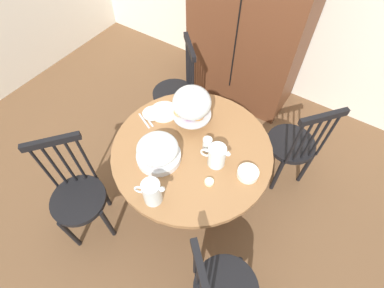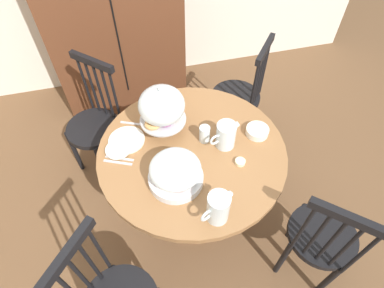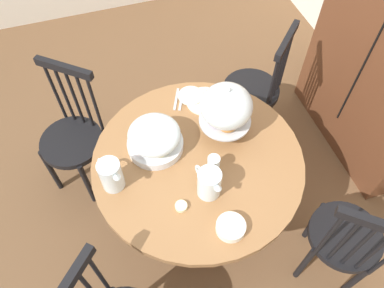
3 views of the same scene
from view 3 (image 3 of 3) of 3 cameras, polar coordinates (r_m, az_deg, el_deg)
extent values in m
plane|color=brown|center=(2.68, -0.94, -8.83)|extent=(10.00, 10.00, 0.00)
cube|color=black|center=(2.44, 26.74, 14.97)|extent=(0.01, 0.01, 1.52)
cylinder|color=olive|center=(2.00, 0.89, -2.56)|extent=(1.13, 1.13, 0.04)
cylinder|color=brown|center=(2.29, 0.79, -7.08)|extent=(0.14, 0.14, 0.63)
cylinder|color=brown|center=(2.61, 0.70, -10.75)|extent=(0.56, 0.56, 0.06)
cylinder|color=black|center=(1.83, -13.93, -18.74)|extent=(0.02, 0.02, 0.48)
cylinder|color=black|center=(2.26, 22.29, -12.80)|extent=(0.40, 0.40, 0.04)
cylinder|color=black|center=(2.55, 24.14, -12.80)|extent=(0.04, 0.04, 0.45)
cylinder|color=black|center=(2.49, 17.99, -11.14)|extent=(0.04, 0.04, 0.45)
cylinder|color=black|center=(2.43, 23.37, -18.64)|extent=(0.04, 0.04, 0.45)
cylinder|color=black|center=(2.38, 16.73, -17.01)|extent=(0.04, 0.04, 0.45)
cylinder|color=black|center=(2.00, 25.82, -14.63)|extent=(0.02, 0.02, 0.48)
cylinder|color=black|center=(1.98, 23.88, -14.15)|extent=(0.02, 0.02, 0.48)
cylinder|color=black|center=(1.96, 21.91, -13.65)|extent=(0.02, 0.02, 0.48)
cylinder|color=black|center=(1.95, 19.92, -13.12)|extent=(0.02, 0.02, 0.48)
cube|color=black|center=(1.76, 26.73, -10.95)|extent=(0.26, 0.30, 0.05)
cylinder|color=black|center=(2.72, 8.97, 8.13)|extent=(0.40, 0.40, 0.04)
cylinder|color=black|center=(3.00, 6.92, 7.83)|extent=(0.04, 0.04, 0.45)
cylinder|color=black|center=(2.83, 4.73, 4.16)|extent=(0.04, 0.04, 0.45)
cylinder|color=black|center=(2.96, 11.92, 5.93)|extent=(0.04, 0.04, 0.45)
cylinder|color=black|center=(2.78, 9.99, 2.10)|extent=(0.04, 0.04, 0.45)
cylinder|color=black|center=(2.64, 14.09, 12.41)|extent=(0.02, 0.02, 0.48)
cylinder|color=black|center=(2.58, 13.59, 11.51)|extent=(0.02, 0.02, 0.48)
cylinder|color=black|center=(2.53, 13.08, 10.57)|extent=(0.02, 0.02, 0.48)
cylinder|color=black|center=(2.48, 12.55, 9.59)|extent=(0.02, 0.02, 0.48)
cylinder|color=black|center=(2.43, 12.00, 8.56)|extent=(0.02, 0.02, 0.48)
cube|color=black|center=(2.36, 14.29, 15.06)|extent=(0.28, 0.28, 0.05)
cylinder|color=black|center=(2.52, -17.84, 0.30)|extent=(0.40, 0.40, 0.04)
cylinder|color=black|center=(2.72, -20.59, -3.82)|extent=(0.04, 0.04, 0.45)
cylinder|color=black|center=(2.59, -15.62, -5.87)|extent=(0.04, 0.04, 0.45)
cylinder|color=black|center=(2.82, -17.57, 0.65)|extent=(0.04, 0.04, 0.45)
cylinder|color=black|center=(2.70, -12.66, -1.10)|extent=(0.04, 0.04, 0.45)
cylinder|color=black|center=(2.49, -20.00, 7.27)|extent=(0.02, 0.02, 0.48)
cylinder|color=black|center=(2.45, -18.68, 6.89)|extent=(0.02, 0.02, 0.48)
cylinder|color=black|center=(2.41, -17.32, 6.50)|extent=(0.02, 0.02, 0.48)
cylinder|color=black|center=(2.38, -15.92, 6.08)|extent=(0.02, 0.02, 0.48)
cylinder|color=black|center=(2.35, -14.48, 5.66)|extent=(0.02, 0.02, 0.48)
cube|color=black|center=(2.24, -18.97, 10.90)|extent=(0.26, 0.30, 0.05)
cylinder|color=silver|center=(2.09, 4.80, 2.22)|extent=(0.12, 0.12, 0.02)
cylinder|color=silver|center=(2.06, 4.87, 2.85)|extent=(0.03, 0.03, 0.09)
cylinder|color=silver|center=(2.02, 4.97, 3.73)|extent=(0.28, 0.28, 0.01)
torus|color=#B27033|center=(1.97, 5.41, 2.88)|extent=(0.10, 0.10, 0.03)
torus|color=#D19347|center=(2.01, 6.20, 4.17)|extent=(0.10, 0.10, 0.03)
torus|color=#935628|center=(2.03, 5.18, 5.12)|extent=(0.10, 0.10, 0.03)
torus|color=tan|center=(2.03, 3.20, 5.21)|extent=(0.10, 0.10, 0.03)
torus|color=#994C84|center=(1.99, 4.08, 3.66)|extent=(0.10, 0.10, 0.03)
ellipsoid|color=silver|center=(1.93, 5.22, 5.89)|extent=(0.27, 0.27, 0.22)
sphere|color=silver|center=(1.85, 5.50, 8.34)|extent=(0.02, 0.02, 0.02)
cylinder|color=silver|center=(2.01, -5.58, -0.08)|extent=(0.30, 0.30, 0.05)
ellipsoid|color=beige|center=(1.95, -4.96, -0.94)|extent=(0.09, 0.09, 0.03)
ellipsoid|color=#8CBF59|center=(1.98, -3.73, 0.81)|extent=(0.09, 0.09, 0.03)
ellipsoid|color=#6B2D4C|center=(2.02, -6.39, 1.94)|extent=(0.09, 0.09, 0.03)
ellipsoid|color=#CC3D33|center=(1.98, -7.52, -0.05)|extent=(0.09, 0.09, 0.03)
ellipsoid|color=silver|center=(1.94, -5.79, 1.45)|extent=(0.28, 0.28, 0.13)
cylinder|color=silver|center=(1.87, -12.21, -4.63)|extent=(0.11, 0.11, 0.18)
cylinder|color=orange|center=(1.89, -12.07, -5.05)|extent=(0.10, 0.10, 0.12)
cone|color=silver|center=(1.77, -11.41, -4.78)|extent=(0.05, 0.05, 0.03)
torus|color=silver|center=(1.90, -13.50, -3.07)|extent=(0.07, 0.04, 0.07)
cylinder|color=silver|center=(1.81, 2.62, -5.99)|extent=(0.12, 0.12, 0.17)
cylinder|color=white|center=(1.84, 2.59, -6.37)|extent=(0.10, 0.10, 0.11)
cone|color=silver|center=(1.73, 4.01, -6.52)|extent=(0.04, 0.04, 0.03)
torus|color=silver|center=(1.84, 1.31, -4.18)|extent=(0.08, 0.03, 0.07)
cylinder|color=white|center=(2.22, 1.96, 6.54)|extent=(0.22, 0.22, 0.01)
cylinder|color=white|center=(2.24, -0.21, 7.37)|extent=(0.15, 0.15, 0.01)
cylinder|color=white|center=(1.79, 5.92, -12.49)|extent=(0.14, 0.14, 0.04)
cylinder|color=silver|center=(1.90, 3.29, -3.12)|extent=(0.06, 0.06, 0.11)
cylinder|color=beige|center=(1.84, -1.66, -9.45)|extent=(0.06, 0.06, 0.02)
cube|color=silver|center=(2.24, -1.64, 6.79)|extent=(0.16, 0.08, 0.01)
cube|color=silver|center=(2.24, -2.41, 6.85)|extent=(0.16, 0.08, 0.01)
cube|color=silver|center=(2.22, 5.57, 6.17)|extent=(0.16, 0.08, 0.01)
camera|label=1|loc=(0.71, -77.98, 9.15)|focal=26.58mm
camera|label=2|loc=(1.52, -56.19, 27.47)|focal=29.22mm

